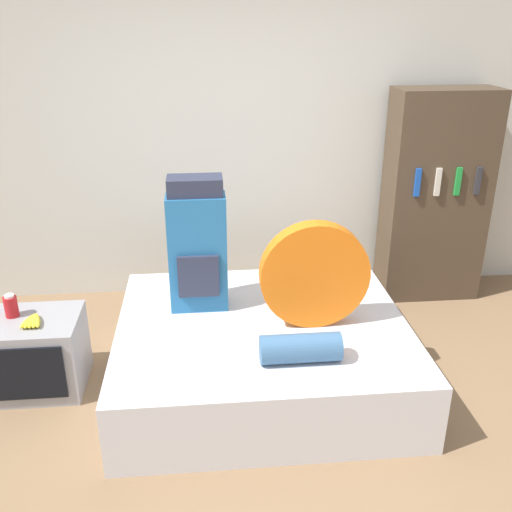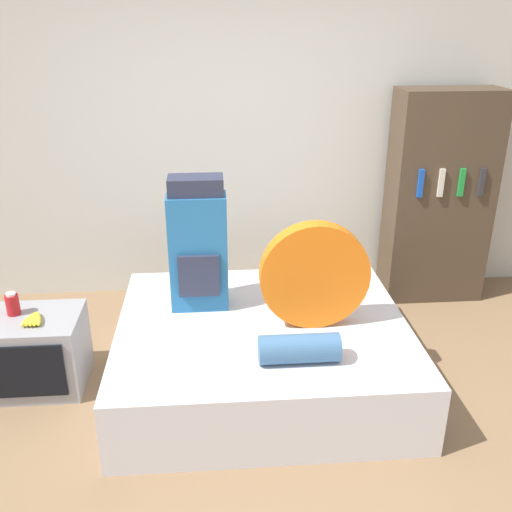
{
  "view_description": "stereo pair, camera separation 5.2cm",
  "coord_description": "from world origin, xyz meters",
  "px_view_note": "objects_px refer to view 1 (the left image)",
  "views": [
    {
      "loc": [
        -0.32,
        -2.49,
        2.22
      ],
      "look_at": [
        -0.02,
        0.62,
        0.88
      ],
      "focal_mm": 40.0,
      "sensor_mm": 36.0,
      "label": 1
    },
    {
      "loc": [
        -0.27,
        -2.5,
        2.22
      ],
      "look_at": [
        -0.02,
        0.62,
        0.88
      ],
      "focal_mm": 40.0,
      "sensor_mm": 36.0,
      "label": 2
    }
  ],
  "objects_px": {
    "tent_bag": "(314,275)",
    "sleeping_roll": "(300,348)",
    "backpack": "(197,246)",
    "canister": "(11,306)",
    "bookshelf": "(435,197)",
    "television": "(35,354)"
  },
  "relations": [
    {
      "from": "sleeping_roll",
      "to": "television",
      "type": "relative_size",
      "value": 0.76
    },
    {
      "from": "sleeping_roll",
      "to": "television",
      "type": "distance_m",
      "value": 1.7
    },
    {
      "from": "backpack",
      "to": "tent_bag",
      "type": "distance_m",
      "value": 0.76
    },
    {
      "from": "tent_bag",
      "to": "canister",
      "type": "relative_size",
      "value": 4.51
    },
    {
      "from": "backpack",
      "to": "television",
      "type": "xyz_separation_m",
      "value": [
        -1.05,
        -0.18,
        -0.61
      ]
    },
    {
      "from": "tent_bag",
      "to": "sleeping_roll",
      "type": "height_order",
      "value": "tent_bag"
    },
    {
      "from": "canister",
      "to": "tent_bag",
      "type": "bearing_deg",
      "value": -5.51
    },
    {
      "from": "tent_bag",
      "to": "sleeping_roll",
      "type": "bearing_deg",
      "value": -109.78
    },
    {
      "from": "sleeping_roll",
      "to": "bookshelf",
      "type": "distance_m",
      "value": 2.13
    },
    {
      "from": "sleeping_roll",
      "to": "canister",
      "type": "xyz_separation_m",
      "value": [
        -1.71,
        0.59,
        0.04
      ]
    },
    {
      "from": "canister",
      "to": "bookshelf",
      "type": "xyz_separation_m",
      "value": [
        3.07,
        1.01,
        0.3
      ]
    },
    {
      "from": "backpack",
      "to": "canister",
      "type": "height_order",
      "value": "backpack"
    },
    {
      "from": "backpack",
      "to": "sleeping_roll",
      "type": "xyz_separation_m",
      "value": [
        0.55,
        -0.71,
        -0.34
      ]
    },
    {
      "from": "backpack",
      "to": "bookshelf",
      "type": "relative_size",
      "value": 0.51
    },
    {
      "from": "tent_bag",
      "to": "canister",
      "type": "distance_m",
      "value": 1.88
    },
    {
      "from": "sleeping_roll",
      "to": "canister",
      "type": "relative_size",
      "value": 3.04
    },
    {
      "from": "sleeping_roll",
      "to": "bookshelf",
      "type": "bearing_deg",
      "value": 49.55
    },
    {
      "from": "backpack",
      "to": "canister",
      "type": "bearing_deg",
      "value": -173.99
    },
    {
      "from": "canister",
      "to": "backpack",
      "type": "bearing_deg",
      "value": 6.01
    },
    {
      "from": "television",
      "to": "bookshelf",
      "type": "height_order",
      "value": "bookshelf"
    },
    {
      "from": "tent_bag",
      "to": "sleeping_roll",
      "type": "relative_size",
      "value": 1.48
    },
    {
      "from": "backpack",
      "to": "bookshelf",
      "type": "bearing_deg",
      "value": 24.96
    }
  ]
}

